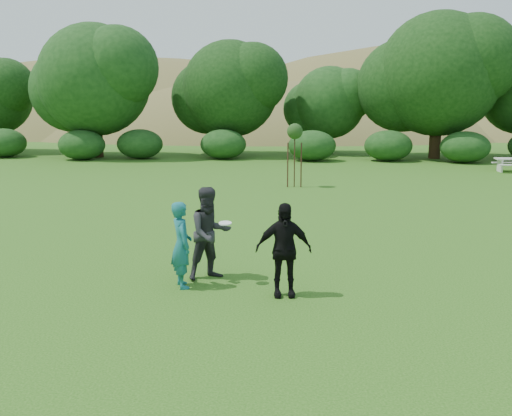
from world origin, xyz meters
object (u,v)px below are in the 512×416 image
(player_black, at_px, (283,250))
(sapling, at_px, (295,133))
(player_grey, at_px, (210,233))
(player_teal, at_px, (182,245))
(picnic_table, at_px, (512,162))

(player_black, height_order, sapling, sapling)
(player_grey, bearing_deg, player_teal, -162.54)
(player_grey, xyz_separation_m, picnic_table, (13.37, 20.25, -0.49))
(player_teal, distance_m, player_black, 2.15)
(sapling, distance_m, picnic_table, 13.64)
(player_black, distance_m, picnic_table, 24.27)
(player_grey, bearing_deg, picnic_table, 22.60)
(player_grey, bearing_deg, sapling, 49.43)
(sapling, height_order, picnic_table, sapling)
(player_black, relative_size, sapling, 0.66)
(sapling, bearing_deg, player_black, -89.82)
(sapling, bearing_deg, picnic_table, 29.23)
(player_black, bearing_deg, picnic_table, 54.25)
(player_grey, distance_m, player_black, 1.90)
(player_teal, xyz_separation_m, picnic_table, (13.86, 20.87, -0.38))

